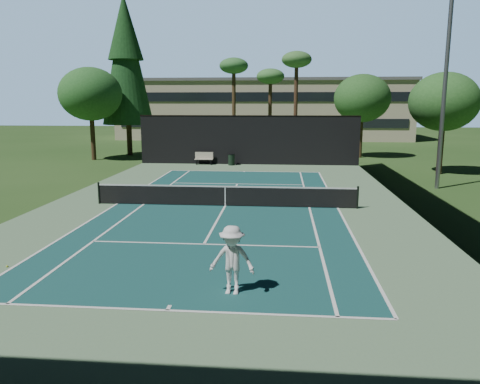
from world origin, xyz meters
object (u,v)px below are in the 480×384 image
Objects in this scene: tennis_ball_c at (263,196)px; park_bench at (204,158)px; tennis_net at (225,195)px; tennis_ball_b at (204,194)px; tennis_ball_a at (7,266)px; trash_bin at (231,159)px; tennis_ball_d at (161,186)px; player at (232,260)px.

tennis_ball_c is 0.04× the size of park_bench.
park_bench is (-3.65, 15.66, -0.01)m from tennis_net.
park_bench is at bearing 103.12° from tennis_net.
park_bench reaches higher than tennis_ball_b.
tennis_ball_a is at bearing -121.49° from tennis_net.
tennis_net is 203.05× the size of tennis_ball_c.
tennis_ball_a is at bearing -100.02° from trash_bin.
tennis_ball_a is 0.93× the size of tennis_ball_d.
tennis_ball_c is (3.30, -0.19, -0.01)m from tennis_ball_b.
trash_bin reaches higher than tennis_ball_d.
tennis_net is 6.94m from tennis_ball_d.
tennis_ball_d is 10.51m from park_bench.
tennis_ball_a is 0.94× the size of tennis_ball_b.
trash_bin is at bearing 79.98° from tennis_ball_a.
tennis_ball_b is at bearing 176.67° from tennis_ball_c.
tennis_ball_a is 0.05× the size of park_bench.
tennis_net reaches higher than tennis_ball_b.
tennis_ball_b is (-3.01, 13.47, -0.90)m from player.
park_bench is (-5.12, 26.33, -0.39)m from player.
park_bench is at bearing 85.00° from tennis_ball_d.
tennis_net is 6.91× the size of player.
trash_bin is (2.31, -0.31, -0.07)m from park_bench.
park_bench reaches higher than tennis_ball_d.
tennis_ball_a is at bearing -94.43° from tennis_ball_d.
tennis_ball_d is at bearing 141.52° from tennis_ball_b.
player is 17.01m from tennis_ball_d.
tennis_ball_d is 0.08× the size of trash_bin.
tennis_net is 186.48× the size of tennis_ball_a.
tennis_net is at bearing -76.88° from park_bench.
tennis_ball_b is 0.08× the size of trash_bin.
player is at bearing -77.41° from tennis_ball_b.
trash_bin reaches higher than tennis_ball_a.
tennis_ball_b is 1.16× the size of tennis_ball_c.
park_bench is 1.59× the size of trash_bin.
tennis_ball_d is at bearing -95.00° from park_bench.
tennis_ball_b is at bearing -80.67° from park_bench.
tennis_net is 10.90m from tennis_ball_a.
player is (1.47, -10.67, 0.38)m from tennis_net.
tennis_ball_b is (4.15, 12.08, 0.00)m from tennis_ball_a.
tennis_ball_a is at bearing -122.07° from tennis_ball_c.
trash_bin reaches higher than tennis_ball_c.
player is at bearing -69.18° from tennis_ball_d.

